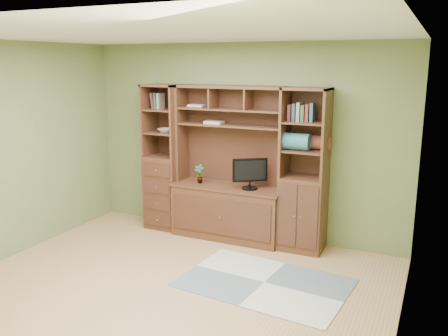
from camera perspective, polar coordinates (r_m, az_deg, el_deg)
The scene contains 11 objects.
room at distance 4.68m, azimuth -7.42°, elevation -0.40°, with size 4.60×4.10×2.64m.
center_hutch at distance 6.27m, azimuth 0.46°, elevation 0.46°, with size 1.54×0.53×2.05m, color #4F2C1B.
left_tower at distance 6.77m, azimuth -7.14°, elevation 1.27°, with size 0.50×0.45×2.05m, color #4F2C1B.
right_tower at distance 5.97m, azimuth 9.63°, elevation -0.34°, with size 0.55×0.45×2.05m, color #4F2C1B.
rug at distance 5.31m, azimuth 4.86°, elevation -13.59°, with size 1.75×1.17×0.01m, color #9CA1A1.
monitor at distance 6.11m, azimuth 3.14°, elevation -0.01°, with size 0.46×0.20×0.56m, color black.
orchid at distance 6.45m, azimuth -2.98°, elevation -0.71°, with size 0.14×0.09×0.26m, color #A54538.
magazines at distance 6.36m, azimuth -1.20°, elevation 5.52°, with size 0.24×0.17×0.04m, color #AFA195.
bowl at distance 6.69m, azimuth -7.02°, elevation 4.53°, with size 0.21×0.21×0.05m, color silver.
blanket_teal at distance 5.88m, azimuth 8.56°, elevation 3.17°, with size 0.36×0.21×0.21m, color #2B6672.
blanket_red at distance 5.94m, azimuth 11.23°, elevation 3.02°, with size 0.32×0.18×0.18m, color brown.
Camera 1 is at (2.44, -3.85, 2.35)m, focal length 38.00 mm.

